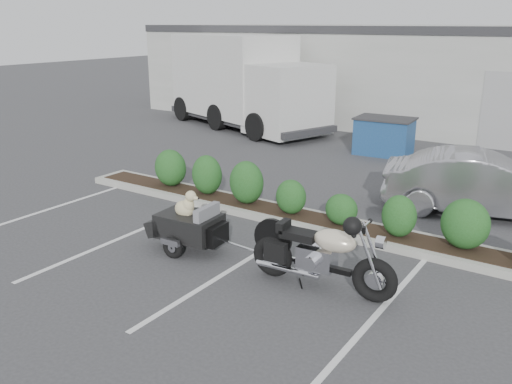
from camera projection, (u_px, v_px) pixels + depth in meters
The scene contains 8 objects.
ground at pixel (199, 244), 10.56m from camera, with size 90.00×90.00×0.00m, color #38383A.
planter_kerb at pixel (299, 218), 11.75m from camera, with size 12.00×1.00×0.15m, color #9E9E93.
building at pixel (448, 74), 23.43m from camera, with size 26.00×10.00×4.00m, color #9EA099.
motorcycle at pixel (321, 255), 8.66m from camera, with size 2.52×0.85×1.44m.
pet_trailer at pixel (189, 225), 10.18m from camera, with size 2.01×1.13×1.20m.
sedan at pixel (482, 184), 12.03m from camera, with size 1.49×4.26×1.40m, color #9E9DA3.
dumpster at pixel (384, 136), 17.56m from camera, with size 1.91×1.37×1.20m.
delivery_truck at pixel (245, 84), 21.77m from camera, with size 8.36×4.99×3.65m.
Camera 1 is at (6.36, -7.49, 4.15)m, focal length 38.00 mm.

